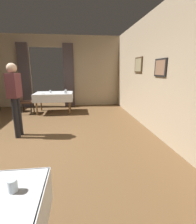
{
  "coord_description": "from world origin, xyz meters",
  "views": [
    {
      "loc": [
        1.24,
        -3.5,
        1.57
      ],
      "look_at": [
        1.74,
        0.47,
        0.57
      ],
      "focal_mm": 27.0,
      "sensor_mm": 36.0,
      "label": 1
    }
  ],
  "objects_px": {
    "glass_mid_a": "(50,91)",
    "plate_mid_c": "(42,94)",
    "glass_near_c": "(13,186)",
    "glass_mid_d": "(66,91)",
    "glass_mid_b": "(65,92)",
    "dining_table_mid": "(54,95)",
    "person_waiter_by_doorway": "(15,94)",
    "chair_mid_left": "(24,100)"
  },
  "relations": [
    {
      "from": "dining_table_mid",
      "to": "chair_mid_left",
      "type": "distance_m",
      "value": 1.08
    },
    {
      "from": "chair_mid_left",
      "to": "person_waiter_by_doorway",
      "type": "distance_m",
      "value": 2.39
    },
    {
      "from": "chair_mid_left",
      "to": "glass_mid_d",
      "type": "height_order",
      "value": "chair_mid_left"
    },
    {
      "from": "glass_near_c",
      "to": "plate_mid_c",
      "type": "relative_size",
      "value": 0.5
    },
    {
      "from": "person_waiter_by_doorway",
      "to": "glass_mid_b",
      "type": "bearing_deg",
      "value": 64.07
    },
    {
      "from": "glass_mid_d",
      "to": "glass_mid_b",
      "type": "bearing_deg",
      "value": -91.41
    },
    {
      "from": "glass_near_c",
      "to": "plate_mid_c",
      "type": "bearing_deg",
      "value": 98.54
    },
    {
      "from": "glass_mid_a",
      "to": "plate_mid_c",
      "type": "bearing_deg",
      "value": -135.83
    },
    {
      "from": "glass_mid_d",
      "to": "chair_mid_left",
      "type": "bearing_deg",
      "value": -175.53
    },
    {
      "from": "glass_mid_a",
      "to": "glass_mid_b",
      "type": "relative_size",
      "value": 0.9
    },
    {
      "from": "glass_mid_a",
      "to": "person_waiter_by_doorway",
      "type": "xyz_separation_m",
      "value": [
        -0.45,
        -2.3,
        0.22
      ]
    },
    {
      "from": "chair_mid_left",
      "to": "glass_mid_b",
      "type": "distance_m",
      "value": 1.55
    },
    {
      "from": "chair_mid_left",
      "to": "plate_mid_c",
      "type": "relative_size",
      "value": 5.17
    },
    {
      "from": "glass_mid_b",
      "to": "person_waiter_by_doorway",
      "type": "distance_m",
      "value": 2.31
    },
    {
      "from": "glass_mid_d",
      "to": "person_waiter_by_doorway",
      "type": "relative_size",
      "value": 0.06
    },
    {
      "from": "glass_mid_d",
      "to": "dining_table_mid",
      "type": "bearing_deg",
      "value": -171.6
    },
    {
      "from": "chair_mid_left",
      "to": "glass_mid_b",
      "type": "bearing_deg",
      "value": -8.01
    },
    {
      "from": "person_waiter_by_doorway",
      "to": "glass_mid_a",
      "type": "bearing_deg",
      "value": 78.86
    },
    {
      "from": "person_waiter_by_doorway",
      "to": "chair_mid_left",
      "type": "bearing_deg",
      "value": 102.45
    },
    {
      "from": "chair_mid_left",
      "to": "glass_near_c",
      "type": "height_order",
      "value": "chair_mid_left"
    },
    {
      "from": "dining_table_mid",
      "to": "glass_mid_b",
      "type": "height_order",
      "value": "glass_mid_b"
    },
    {
      "from": "dining_table_mid",
      "to": "chair_mid_left",
      "type": "relative_size",
      "value": 1.48
    },
    {
      "from": "glass_mid_b",
      "to": "plate_mid_c",
      "type": "bearing_deg",
      "value": -179.29
    },
    {
      "from": "dining_table_mid",
      "to": "glass_near_c",
      "type": "bearing_deg",
      "value": -85.77
    },
    {
      "from": "plate_mid_c",
      "to": "chair_mid_left",
      "type": "bearing_deg",
      "value": 162.57
    },
    {
      "from": "glass_mid_d",
      "to": "glass_mid_a",
      "type": "bearing_deg",
      "value": -169.89
    },
    {
      "from": "glass_near_c",
      "to": "glass_mid_a",
      "type": "relative_size",
      "value": 0.87
    },
    {
      "from": "chair_mid_left",
      "to": "plate_mid_c",
      "type": "height_order",
      "value": "chair_mid_left"
    },
    {
      "from": "glass_mid_d",
      "to": "glass_near_c",
      "type": "bearing_deg",
      "value": -90.54
    },
    {
      "from": "dining_table_mid",
      "to": "glass_near_c",
      "type": "distance_m",
      "value": 5.34
    },
    {
      "from": "glass_mid_d",
      "to": "person_waiter_by_doorway",
      "type": "xyz_separation_m",
      "value": [
        -1.01,
        -2.4,
        0.22
      ]
    },
    {
      "from": "glass_mid_b",
      "to": "glass_near_c",
      "type": "bearing_deg",
      "value": -90.49
    },
    {
      "from": "glass_mid_b",
      "to": "person_waiter_by_doorway",
      "type": "height_order",
      "value": "person_waiter_by_doorway"
    },
    {
      "from": "glass_mid_d",
      "to": "person_waiter_by_doorway",
      "type": "distance_m",
      "value": 2.61
    },
    {
      "from": "glass_mid_a",
      "to": "dining_table_mid",
      "type": "bearing_deg",
      "value": 16.49
    },
    {
      "from": "dining_table_mid",
      "to": "person_waiter_by_doorway",
      "type": "distance_m",
      "value": 2.43
    },
    {
      "from": "glass_mid_b",
      "to": "person_waiter_by_doorway",
      "type": "relative_size",
      "value": 0.07
    },
    {
      "from": "dining_table_mid",
      "to": "person_waiter_by_doorway",
      "type": "height_order",
      "value": "person_waiter_by_doorway"
    },
    {
      "from": "person_waiter_by_doorway",
      "to": "glass_mid_d",
      "type": "bearing_deg",
      "value": 67.1
    },
    {
      "from": "chair_mid_left",
      "to": "glass_mid_d",
      "type": "distance_m",
      "value": 1.55
    },
    {
      "from": "glass_mid_a",
      "to": "glass_mid_b",
      "type": "distance_m",
      "value": 0.6
    },
    {
      "from": "glass_mid_a",
      "to": "chair_mid_left",
      "type": "bearing_deg",
      "value": -178.88
    }
  ]
}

